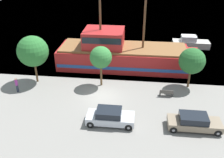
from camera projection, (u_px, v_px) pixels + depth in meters
The scene contains 12 objects.
ground_plane at pixel (103, 96), 28.41m from camera, with size 160.00×160.00×0.00m, color gray.
water_surface at pixel (127, 9), 66.93m from camera, with size 80.00×80.00×0.00m, color slate.
pirate_ship at pixel (121, 54), 34.56m from camera, with size 19.03×5.71×11.79m.
moored_boat_dockside at pixel (190, 43), 41.78m from camera, with size 5.97×2.20×1.97m.
parked_car_curb_front at pixel (194, 122), 23.06m from camera, with size 4.87×1.93×1.50m.
parked_car_curb_mid at pixel (110, 117), 23.73m from camera, with size 4.54×1.99×1.56m.
fire_hydrant at pixel (120, 110), 25.25m from camera, with size 0.42×0.25×0.76m.
bench_promenade_east at pixel (166, 93), 28.20m from camera, with size 1.51×0.45×0.85m.
pedestrian_walking_near at pixel (17, 85), 28.84m from camera, with size 0.32×0.32×1.81m.
tree_row_east at pixel (33, 51), 29.57m from camera, with size 3.70×3.70×5.93m.
tree_row_mideast at pixel (101, 57), 28.95m from camera, with size 2.60×2.60×4.99m.
tree_row_midwest at pixel (192, 61), 28.73m from camera, with size 3.04×3.04×4.93m.
Camera 1 is at (3.78, -23.83, 15.16)m, focal length 40.00 mm.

